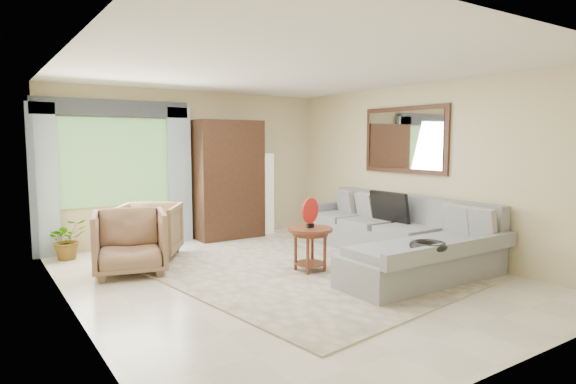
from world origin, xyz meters
TOP-DOWN VIEW (x-y plane):
  - ground at (0.00, 0.00)m, footprint 6.00×6.00m
  - area_rug at (0.17, 0.10)m, footprint 3.51×4.37m
  - sectional_sofa at (1.78, -0.18)m, footprint 2.30×3.46m
  - tv_screen at (2.05, 0.24)m, footprint 0.14×0.74m
  - garden_hose at (1.00, -1.41)m, footprint 0.43×0.43m
  - coffee_table at (0.39, 0.04)m, footprint 0.59×0.59m
  - red_disc at (0.39, 0.04)m, footprint 0.33×0.13m
  - armchair_left at (-1.61, 1.28)m, footprint 1.10×1.11m
  - armchair_right at (-1.14, 2.01)m, footprint 1.21×1.22m
  - potted_plant at (-2.15, 2.60)m, footprint 0.60×0.54m
  - armoire at (0.55, 2.72)m, footprint 1.20×0.55m
  - floor_lamp at (1.35, 2.78)m, footprint 0.24×0.24m
  - window at (-1.35, 2.97)m, footprint 1.80×0.04m
  - curtain_left at (-2.40, 2.88)m, footprint 0.40×0.08m
  - curtain_right at (-0.30, 2.88)m, footprint 0.40×0.08m
  - valance at (-1.35, 2.90)m, footprint 2.40×0.12m
  - wall_mirror at (2.46, 0.35)m, footprint 0.05×1.70m

SIDE VIEW (x-z plane):
  - ground at x=0.00m, z-range 0.00..0.00m
  - area_rug at x=0.17m, z-range 0.00..0.02m
  - sectional_sofa at x=1.78m, z-range -0.17..0.73m
  - potted_plant at x=-2.15m, z-range 0.00..0.59m
  - coffee_table at x=0.39m, z-range 0.01..0.61m
  - armchair_right at x=-1.14m, z-range 0.00..0.81m
  - armchair_left at x=-1.61m, z-range 0.00..0.84m
  - garden_hose at x=1.00m, z-range 0.50..0.59m
  - tv_screen at x=2.05m, z-range 0.48..0.96m
  - floor_lamp at x=1.35m, z-range 0.00..1.50m
  - red_disc at x=0.39m, z-range 0.65..0.99m
  - armoire at x=0.55m, z-range 0.00..2.10m
  - curtain_left at x=-2.40m, z-range 0.00..2.30m
  - curtain_right at x=-0.30m, z-range 0.00..2.30m
  - window at x=-1.35m, z-range 0.70..2.10m
  - wall_mirror at x=2.46m, z-range 1.22..2.27m
  - valance at x=-1.35m, z-range 2.12..2.38m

